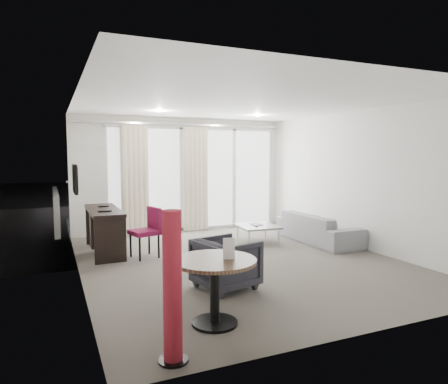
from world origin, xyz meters
name	(u,v)px	position (x,y,z in m)	size (l,w,h in m)	color
floor	(238,260)	(0.00, 0.00, 0.00)	(5.00, 6.00, 0.00)	#585349
ceiling	(239,103)	(0.00, 0.00, 2.60)	(5.00, 6.00, 0.00)	white
wall_left	(78,188)	(-2.50, 0.00, 1.30)	(0.00, 6.00, 2.60)	silver
wall_right	(357,179)	(2.50, 0.00, 1.30)	(0.00, 6.00, 2.60)	silver
wall_front	(373,203)	(0.00, -3.00, 1.30)	(5.00, 0.00, 2.60)	silver
window_panel	(195,179)	(0.30, 2.98, 1.20)	(4.00, 0.02, 2.38)	white
window_frame	(196,179)	(0.30, 2.97, 1.20)	(4.10, 0.06, 2.44)	white
curtain_left	(135,181)	(-1.15, 2.82, 1.20)	(0.60, 0.20, 2.38)	beige
curtain_right	(196,179)	(0.25, 2.82, 1.20)	(0.60, 0.20, 2.38)	beige
curtain_track	(185,124)	(0.00, 2.82, 2.45)	(4.80, 0.04, 0.04)	#B2B2B7
downlight_a	(159,111)	(-0.90, 1.60, 2.59)	(0.12, 0.12, 0.02)	#FFE0B2
downlight_b	(257,115)	(1.20, 1.60, 2.59)	(0.12, 0.12, 0.02)	#FFE0B2
desk	(104,231)	(-1.98, 1.47, 0.40)	(0.53, 1.69, 0.79)	black
tv	(75,179)	(-2.46, 1.45, 1.35)	(0.05, 0.80, 0.50)	black
desk_chair	(144,233)	(-1.40, 0.81, 0.43)	(0.47, 0.44, 0.86)	maroon
round_table	(215,292)	(-1.32, -2.19, 0.35)	(0.87, 0.87, 0.69)	#4A3422
menu_card	(229,257)	(-1.19, -2.25, 0.72)	(0.12, 0.02, 0.22)	white
red_lamp	(172,287)	(-1.93, -2.75, 0.65)	(0.26, 0.26, 1.31)	maroon
tub_armchair	(226,263)	(-0.75, -1.19, 0.33)	(0.71, 0.73, 0.67)	#26262D
coffee_table	(258,234)	(0.95, 1.09, 0.17)	(0.76, 0.76, 0.34)	gray
remote	(256,225)	(0.89, 1.02, 0.36)	(0.05, 0.15, 0.02)	black
magazine	(256,224)	(0.99, 1.22, 0.36)	(0.23, 0.29, 0.02)	gray
sofa	(318,228)	(2.09, 0.63, 0.29)	(1.99, 0.78, 0.58)	gray
terrace_slab	(177,222)	(0.30, 4.50, -0.06)	(5.60, 3.00, 0.12)	#4D4D50
rattan_chair_a	(187,207)	(0.43, 3.98, 0.41)	(0.56, 0.56, 0.81)	brown
rattan_chair_b	(233,200)	(2.27, 5.10, 0.38)	(0.52, 0.52, 0.77)	brown
rattan_table	(235,211)	(1.69, 3.73, 0.24)	(0.49, 0.49, 0.49)	brown
balustrade	(163,196)	(0.30, 5.95, 0.50)	(5.50, 0.06, 1.05)	#B2B2B7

